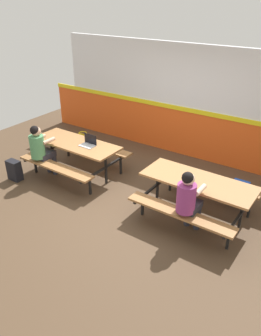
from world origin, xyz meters
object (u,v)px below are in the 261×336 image
Objects in this scene: student_nearer at (40,147)px; student_further at (188,198)px; picnic_table_left at (77,149)px; tote_bag_bright at (83,141)px; laptop_silver at (88,143)px; picnic_table_right at (198,188)px; satchel_spare at (15,170)px; backpack_dark at (240,192)px.

student_nearer is 3.38m from student_further.
picnic_table_left is 4.56× the size of tote_bag_bright.
picnic_table_right is at bearing -1.45° from laptop_silver.
picnic_table_right is at bearing 8.91° from student_nearer.
picnic_table_right is 2.50m from laptop_silver.
student_nearer is 2.74× the size of satchel_spare.
backpack_dark is (2.99, 0.83, -0.57)m from laptop_silver.
tote_bag_bright is 0.98× the size of satchel_spare.
student_further is 2.74× the size of satchel_spare.
student_further is at bearing -24.37° from tote_bag_bright.
picnic_table_right is 3.34m from student_nearer.
laptop_silver is at bearing -164.42° from backpack_dark.
student_further is (3.38, -0.04, 0.00)m from student_nearer.
picnic_table_left reaches higher than satchel_spare.
student_nearer is 1.00× the size of student_further.
laptop_silver is 0.74× the size of backpack_dark.
student_further is 3.73× the size of laptop_silver.
student_nearer and student_further have the same top height.
backpack_dark is (0.50, 0.90, -0.36)m from picnic_table_right.
satchel_spare is at bearing -141.68° from laptop_silver.
backpack_dark is at bearing 60.91° from picnic_table_right.
laptop_silver is 0.74× the size of satchel_spare.
satchel_spare is (-3.73, -0.92, -0.36)m from picnic_table_right.
picnic_table_left is at bearing -174.33° from laptop_silver.
satchel_spare is (-0.15, -2.02, 0.02)m from tote_bag_bright.
student_nearer is 1.00m from laptop_silver.
student_further is 1.59m from backpack_dark.
picnic_table_left reaches higher than backpack_dark.
student_further reaches higher than picnic_table_left.
picnic_table_left is 1.37m from tote_bag_bright.
student_further reaches higher than picnic_table_right.
student_nearer is 3.73× the size of laptop_silver.
picnic_table_right is 6.06× the size of laptop_silver.
laptop_silver is (0.32, 0.03, 0.21)m from picnic_table_left.
laptop_silver is at bearing 5.67° from picnic_table_left.
picnic_table_left is 1.00× the size of picnic_table_right.
student_nearer reaches higher than satchel_spare.
tote_bag_bright is at bearing 177.13° from backpack_dark.
picnic_table_right is 3.77m from tote_bag_bright.
picnic_table_left is 4.46× the size of satchel_spare.
picnic_table_left is at bearing -54.10° from tote_bag_bright.
laptop_silver is (0.81, 0.58, 0.08)m from student_nearer.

